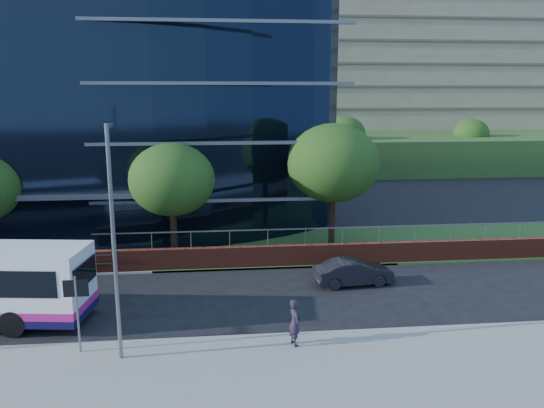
{
  "coord_description": "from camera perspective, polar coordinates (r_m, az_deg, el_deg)",
  "views": [
    {
      "loc": [
        9.44,
        -19.42,
        9.08
      ],
      "look_at": [
        12.29,
        8.0,
        3.3
      ],
      "focal_mm": 35.0,
      "sensor_mm": 36.0,
      "label": 1
    }
  ],
  "objects": [
    {
      "name": "parked_car",
      "position": [
        26.02,
        8.76,
        -7.26
      ],
      "size": [
        3.94,
        1.75,
        1.26
      ],
      "primitive_type": "imported",
      "rotation": [
        0.0,
        0.0,
        1.68
      ],
      "color": "black",
      "rests_on": "ground"
    },
    {
      "name": "street_sign",
      "position": [
        19.76,
        -20.29,
        -9.47
      ],
      "size": [
        0.85,
        0.09,
        2.8
      ],
      "color": "slate",
      "rests_on": "pavement_near"
    },
    {
      "name": "streetlight_east",
      "position": [
        18.19,
        -16.66,
        -3.45
      ],
      "size": [
        0.15,
        0.77,
        8.0
      ],
      "color": "slate",
      "rests_on": "pavement_near"
    },
    {
      "name": "apartment_block",
      "position": [
        79.91,
        10.74,
        13.1
      ],
      "size": [
        60.0,
        42.0,
        30.0
      ],
      "color": "#2D511E",
      "rests_on": "ground"
    },
    {
      "name": "tree_dist_e",
      "position": [
        61.35,
        7.87,
        7.48
      ],
      "size": [
        4.62,
        4.62,
        6.51
      ],
      "color": "black",
      "rests_on": "ground"
    },
    {
      "name": "pedestrian",
      "position": [
        19.52,
        2.44,
        -12.58
      ],
      "size": [
        0.57,
        0.72,
        1.73
      ],
      "primitive_type": "imported",
      "rotation": [
        0.0,
        0.0,
        1.85
      ],
      "color": "#261F2E",
      "rests_on": "pavement_near"
    },
    {
      "name": "retaining_wall",
      "position": [
        29.95,
        15.03,
        -5.0
      ],
      "size": [
        34.0,
        0.4,
        2.11
      ],
      "color": "maroon",
      "rests_on": "ground"
    },
    {
      "name": "tree_dist_f",
      "position": [
        68.77,
        20.62,
        7.03
      ],
      "size": [
        4.29,
        4.29,
        6.05
      ],
      "color": "black",
      "rests_on": "ground"
    },
    {
      "name": "glass_office",
      "position": [
        42.46,
        -24.74,
        9.32
      ],
      "size": [
        44.0,
        23.1,
        16.0
      ],
      "color": "black",
      "rests_on": "ground"
    },
    {
      "name": "tree_far_c",
      "position": [
        28.88,
        -10.72,
        2.58
      ],
      "size": [
        4.62,
        4.62,
        6.51
      ],
      "color": "black",
      "rests_on": "ground"
    },
    {
      "name": "tree_far_d",
      "position": [
        30.39,
        6.6,
        4.4
      ],
      "size": [
        5.28,
        5.28,
        7.44
      ],
      "color": "black",
      "rests_on": "ground"
    },
    {
      "name": "grass_verge",
      "position": [
        34.91,
        18.99,
        -3.79
      ],
      "size": [
        36.0,
        8.0,
        0.12
      ],
      "primitive_type": "cube",
      "color": "#2D511E",
      "rests_on": "ground"
    }
  ]
}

